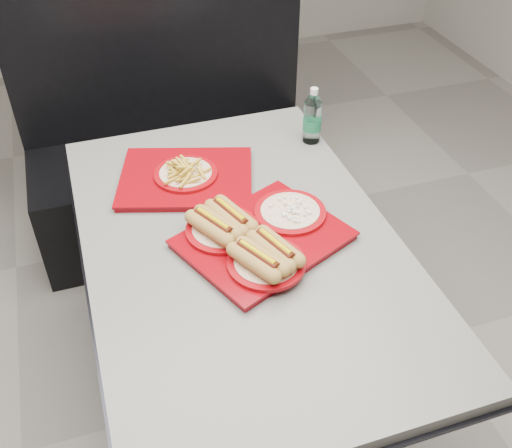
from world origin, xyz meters
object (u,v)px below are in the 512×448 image
object	(u,v)px
diner_table	(242,280)
water_bottle	(312,119)
booth_bench	(173,149)
tray_near	(258,236)
tray_far	(186,175)

from	to	relation	value
diner_table	water_bottle	distance (m)	0.65
diner_table	booth_bench	size ratio (longest dim) A/B	1.05
tray_near	water_bottle	world-z (taller)	water_bottle
diner_table	tray_near	distance (m)	0.21
tray_near	water_bottle	bearing A→B (deg)	52.98
diner_table	tray_far	world-z (taller)	tray_far
booth_bench	diner_table	bearing A→B (deg)	-90.00
diner_table	tray_near	bearing A→B (deg)	-40.75
booth_bench	tray_near	bearing A→B (deg)	-87.99
diner_table	tray_far	bearing A→B (deg)	104.12
booth_bench	water_bottle	bearing A→B (deg)	-58.01
booth_bench	tray_far	distance (m)	0.84
booth_bench	tray_near	xyz separation A→B (m)	(0.04, -1.13, 0.38)
water_bottle	tray_far	bearing A→B (deg)	-167.65
booth_bench	water_bottle	xyz separation A→B (m)	(0.40, -0.65, 0.44)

